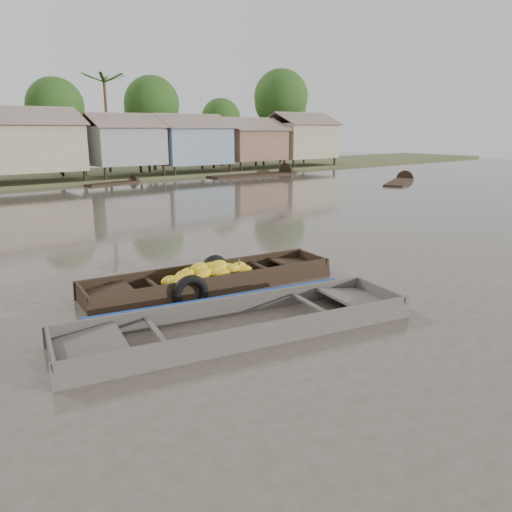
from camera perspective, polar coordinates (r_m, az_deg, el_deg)
ground at (r=11.66m, az=2.44°, el=-5.08°), size 120.00×120.00×0.00m
riverbank at (r=41.45m, az=-24.77°, el=11.96°), size 120.00×12.47×10.22m
banana_boat at (r=12.56m, az=-5.50°, el=-2.72°), size 6.57×2.40×0.92m
viewer_boat at (r=9.97m, az=-1.79°, el=-8.21°), size 7.32×3.32×0.57m
distant_boats at (r=34.73m, az=-15.06°, el=7.37°), size 46.83×15.33×0.35m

